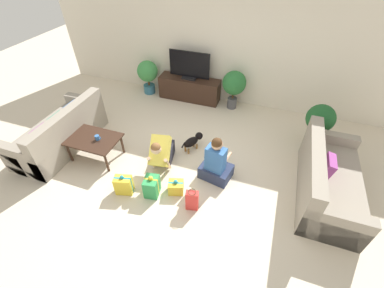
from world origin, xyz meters
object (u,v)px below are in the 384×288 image
gift_box_b (124,185)px  mug (97,138)px  gift_bag_a (192,200)px  person_sitting (216,164)px  gift_box_a (176,187)px  potted_plant_back_left (148,73)px  sofa_right (326,180)px  sofa_left (61,133)px  coffee_table (94,141)px  tv (189,67)px  person_kneeling (162,152)px  potted_plant_corner_right (320,120)px  potted_plant_back_right (234,85)px  gift_box_c (152,186)px  dog (193,141)px  tv_console (190,89)px

gift_box_b → mug: size_ratio=3.21×
gift_box_b → gift_bag_a: bearing=3.3°
person_sitting → gift_box_a: bearing=55.9°
potted_plant_back_left → mug: size_ratio=7.11×
sofa_right → sofa_left: bearing=94.9°
coffee_table → mug: mug is taller
sofa_left → sofa_right: 4.85m
tv → person_kneeling: tv is taller
potted_plant_corner_right → mug: (-3.76, -1.77, -0.09)m
sofa_left → person_kneeling: sofa_left is taller
potted_plant_corner_right → tv: bearing=164.2°
tv → mug: tv is taller
sofa_right → potted_plant_back_left: sofa_right is taller
potted_plant_back_right → mug: bearing=-127.1°
gift_bag_a → mug: bearing=165.4°
potted_plant_back_left → gift_bag_a: size_ratio=2.19×
person_kneeling → coffee_table: bearing=177.9°
gift_box_c → gift_bag_a: gift_box_c is taller
dog → gift_box_b: bearing=92.4°
tv_console → gift_box_a: bearing=-74.6°
potted_plant_back_left → person_sitting: (2.43, -2.32, -0.22)m
person_kneeling → person_sitting: (0.98, 0.03, -0.01)m
gift_box_c → potted_plant_back_right: bearing=77.7°
potted_plant_corner_right → gift_box_c: (-2.49, -2.23, -0.40)m
person_sitting → mug: 2.17m
tv_console → potted_plant_back_left: (-1.10, -0.05, 0.26)m
mug → gift_box_b: bearing=-35.4°
potted_plant_corner_right → gift_box_b: bearing=-141.3°
tv → person_kneeling: 2.48m
dog → tv: bearing=-38.4°
person_sitting → potted_plant_corner_right: bearing=-125.2°
sofa_left → person_sitting: (3.08, 0.17, 0.01)m
person_kneeling → gift_bag_a: bearing=-52.2°
tv → potted_plant_corner_right: 3.06m
potted_plant_corner_right → person_kneeling: 3.04m
gift_box_b → sofa_right: bearing=18.9°
coffee_table → tv_console: tv_console is taller
gift_bag_a → tv: bearing=110.4°
potted_plant_back_left → tv: bearing=2.6°
potted_plant_corner_right → dog: size_ratio=1.83×
sofa_right → tv: size_ratio=1.92×
coffee_table → potted_plant_back_right: (2.03, 2.55, 0.21)m
tv → potted_plant_corner_right: tv is taller
sofa_left → person_sitting: person_sitting is taller
dog → person_sitting: bearing=166.1°
potted_plant_corner_right → dog: potted_plant_corner_right is taller
person_kneeling → mug: (-1.17, -0.19, 0.16)m
sofa_left → coffee_table: 0.83m
potted_plant_corner_right → mug: size_ratio=7.35×
potted_plant_back_right → gift_bag_a: bearing=-89.0°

